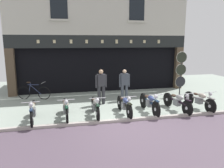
{
  "coord_description": "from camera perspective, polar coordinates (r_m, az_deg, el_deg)",
  "views": [
    {
      "loc": [
        -2.19,
        -7.46,
        2.96
      ],
      "look_at": [
        0.07,
        2.64,
        0.94
      ],
      "focal_mm": 35.17,
      "sensor_mm": 36.0,
      "label": 1
    }
  ],
  "objects": [
    {
      "name": "motorcycle_left",
      "position": [
        8.77,
        -11.93,
        -6.08
      ],
      "size": [
        0.62,
        1.95,
        0.91
      ],
      "rotation": [
        0.0,
        0.0,
        3.18
      ],
      "color": "black",
      "rests_on": "ground"
    },
    {
      "name": "leaning_bicycle",
      "position": [
        12.09,
        -19.71,
        -2.02
      ],
      "size": [
        1.7,
        0.67,
        0.93
      ],
      "rotation": [
        0.0,
        0.0,
        -1.86
      ],
      "color": "black",
      "rests_on": "ground"
    },
    {
      "name": "motorcycle_far_right",
      "position": [
        10.5,
        21.79,
        -3.78
      ],
      "size": [
        0.62,
        2.05,
        0.91
      ],
      "rotation": [
        0.0,
        0.0,
        3.23
      ],
      "color": "black",
      "rests_on": "ground"
    },
    {
      "name": "motorcycle_center_left",
      "position": [
        8.85,
        -4.34,
        -5.71
      ],
      "size": [
        0.62,
        1.94,
        0.91
      ],
      "rotation": [
        0.0,
        0.0,
        3.13
      ],
      "color": "black",
      "rests_on": "ground"
    },
    {
      "name": "motorcycle_right",
      "position": [
        9.87,
        16.61,
        -4.34
      ],
      "size": [
        0.62,
        2.05,
        0.92
      ],
      "rotation": [
        0.0,
        0.0,
        3.25
      ],
      "color": "black",
      "rests_on": "ground"
    },
    {
      "name": "ground",
      "position": [
        7.46,
        5.72,
        -12.71
      ],
      "size": [
        22.34,
        22.0,
        0.18
      ],
      "color": "gray"
    },
    {
      "name": "shop_facade",
      "position": [
        14.67,
        -4.01,
        6.21
      ],
      "size": [
        10.64,
        4.42,
        6.45
      ],
      "color": "black",
      "rests_on": "ground"
    },
    {
      "name": "advert_board_far",
      "position": [
        12.99,
        -18.63,
        4.95
      ],
      "size": [
        0.77,
        0.03,
        0.99
      ],
      "color": "silver"
    },
    {
      "name": "shopkeeper_center",
      "position": [
        11.12,
        3.26,
        0.16
      ],
      "size": [
        0.56,
        0.25,
        1.58
      ],
      "rotation": [
        0.0,
        0.0,
        3.16
      ],
      "color": "#3D424C",
      "rests_on": "ground"
    },
    {
      "name": "tyre_sign_pole",
      "position": [
        12.73,
        17.48,
        3.47
      ],
      "size": [
        0.62,
        0.06,
        2.41
      ],
      "color": "#232328",
      "rests_on": "ground"
    },
    {
      "name": "advert_board_near",
      "position": [
        12.91,
        -13.58,
        5.38
      ],
      "size": [
        0.84,
        0.03,
        0.95
      ],
      "color": "beige"
    },
    {
      "name": "motorcycle_center_right",
      "position": [
        9.38,
        9.73,
        -4.76
      ],
      "size": [
        0.62,
        2.03,
        0.93
      ],
      "rotation": [
        0.0,
        0.0,
        3.16
      ],
      "color": "black",
      "rests_on": "ground"
    },
    {
      "name": "motorcycle_far_left",
      "position": [
        8.74,
        -19.92,
        -6.51
      ],
      "size": [
        0.62,
        1.96,
        0.91
      ],
      "rotation": [
        0.0,
        0.0,
        3.21
      ],
      "color": "black",
      "rests_on": "ground"
    },
    {
      "name": "salesman_left",
      "position": [
        10.36,
        -2.84,
        -0.3
      ],
      "size": [
        0.55,
        0.28,
        1.67
      ],
      "rotation": [
        0.0,
        0.0,
        3.3
      ],
      "color": "#2D2D33",
      "rests_on": "ground"
    },
    {
      "name": "motorcycle_center",
      "position": [
        9.02,
        3.28,
        -5.37
      ],
      "size": [
        0.62,
        1.94,
        0.91
      ],
      "rotation": [
        0.0,
        0.0,
        3.17
      ],
      "color": "black",
      "rests_on": "ground"
    }
  ]
}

